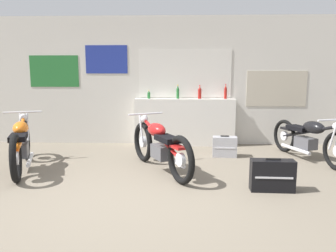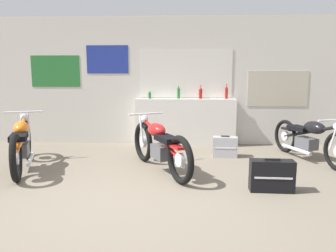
# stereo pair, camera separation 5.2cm
# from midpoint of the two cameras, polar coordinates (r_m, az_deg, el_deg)

# --- Properties ---
(ground_plane) EXTENTS (24.00, 24.00, 0.00)m
(ground_plane) POSITION_cam_midpoint_polar(r_m,az_deg,el_deg) (4.31, -6.65, -12.30)
(ground_plane) COLOR #706656
(wall_back) EXTENTS (10.00, 0.07, 2.80)m
(wall_back) POSITION_cam_midpoint_polar(r_m,az_deg,el_deg) (7.31, -2.44, 7.84)
(wall_back) COLOR beige
(wall_back) RESTS_ON ground_plane
(sill_counter) EXTENTS (2.18, 0.28, 1.03)m
(sill_counter) POSITION_cam_midpoint_polar(r_m,az_deg,el_deg) (7.18, 3.24, 0.68)
(sill_counter) COLOR silver
(sill_counter) RESTS_ON ground_plane
(bottle_leftmost) EXTENTS (0.06, 0.06, 0.18)m
(bottle_leftmost) POSITION_cam_midpoint_polar(r_m,az_deg,el_deg) (7.15, -3.01, 5.43)
(bottle_leftmost) COLOR #23662D
(bottle_leftmost) RESTS_ON sill_counter
(bottle_left_center) EXTENTS (0.06, 0.06, 0.30)m
(bottle_left_center) POSITION_cam_midpoint_polar(r_m,az_deg,el_deg) (7.13, 2.05, 5.85)
(bottle_left_center) COLOR #23662D
(bottle_left_center) RESTS_ON sill_counter
(bottle_center) EXTENTS (0.07, 0.07, 0.29)m
(bottle_center) POSITION_cam_midpoint_polar(r_m,az_deg,el_deg) (7.14, 5.89, 5.78)
(bottle_center) COLOR maroon
(bottle_center) RESTS_ON sill_counter
(bottle_right_center) EXTENTS (0.06, 0.06, 0.31)m
(bottle_right_center) POSITION_cam_midpoint_polar(r_m,az_deg,el_deg) (7.19, 10.34, 5.79)
(bottle_right_center) COLOR maroon
(bottle_right_center) RESTS_ON sill_counter
(motorcycle_red) EXTENTS (1.11, 1.88, 0.89)m
(motorcycle_red) POSITION_cam_midpoint_polar(r_m,az_deg,el_deg) (5.27, -1.19, -3.40)
(motorcycle_red) COLOR black
(motorcycle_red) RESTS_ON ground_plane
(motorcycle_black) EXTENTS (0.86, 1.95, 0.84)m
(motorcycle_black) POSITION_cam_midpoint_polar(r_m,az_deg,el_deg) (6.44, 23.59, -1.96)
(motorcycle_black) COLOR black
(motorcycle_black) RESTS_ON ground_plane
(motorcycle_orange) EXTENTS (0.91, 2.02, 0.91)m
(motorcycle_orange) POSITION_cam_midpoint_polar(r_m,az_deg,el_deg) (5.90, -23.91, -2.80)
(motorcycle_orange) COLOR black
(motorcycle_orange) RESTS_ON ground_plane
(hard_case_silver) EXTENTS (0.47, 0.27, 0.41)m
(hard_case_silver) POSITION_cam_midpoint_polar(r_m,az_deg,el_deg) (6.33, 10.14, -3.58)
(hard_case_silver) COLOR #9E9EA3
(hard_case_silver) RESTS_ON ground_plane
(hard_case_black) EXTENTS (0.58, 0.23, 0.45)m
(hard_case_black) POSITION_cam_midpoint_polar(r_m,az_deg,el_deg) (4.66, 17.92, -8.24)
(hard_case_black) COLOR black
(hard_case_black) RESTS_ON ground_plane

